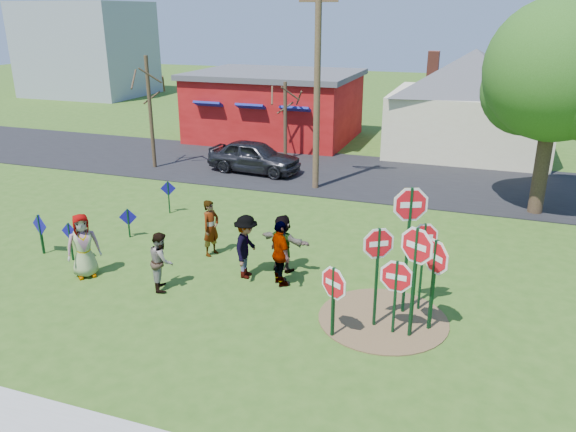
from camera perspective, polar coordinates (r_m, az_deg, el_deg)
name	(u,v)px	position (r m, az deg, el deg)	size (l,w,h in m)	color
ground	(234,276)	(16.35, -5.50, -6.07)	(120.00, 120.00, 0.00)	#305418
road	(336,173)	(26.53, 4.92, 4.34)	(120.00, 7.50, 0.04)	black
dirt_patch	(383,319)	(14.31, 9.62, -10.27)	(3.20, 3.20, 0.03)	brown
red_building	(275,105)	(33.82, -1.31, 11.19)	(9.40, 7.69, 3.90)	maroon
cream_house	(471,98)	(31.55, 18.12, 11.35)	(9.40, 9.40, 6.50)	beige
distant_building	(87,49)	(55.31, -19.73, 15.66)	(10.00, 8.00, 8.00)	#8C939E
stop_sign_a	(334,288)	(12.88, 4.65, -7.31)	(0.92, 0.55, 1.91)	#0F371B
stop_sign_b	(410,219)	(13.66, 12.25, -0.25)	(1.06, 0.48, 3.46)	#0F371B
stop_sign_c	(416,258)	(12.83, 12.86, -4.16)	(1.03, 0.56, 2.89)	#0F371B
stop_sign_d	(424,245)	(14.14, 13.62, -2.87)	(0.86, 0.37, 2.48)	#0F371B
stop_sign_e	(396,282)	(13.18, 10.93, -6.60)	(1.06, 0.10, 2.01)	#0F371B
stop_sign_f	(435,263)	(13.34, 14.70, -4.68)	(0.85, 0.79, 2.47)	#0F371B
stop_sign_g	(378,255)	(13.17, 9.11, -3.91)	(0.88, 0.56, 2.68)	#0F371B
blue_diamond_a	(40,230)	(19.03, -23.86, -1.28)	(0.68, 0.20, 1.31)	#0F371B
blue_diamond_b	(70,237)	(18.20, -21.27, -1.99)	(0.56, 0.05, 1.23)	#0F371B
blue_diamond_c	(128,220)	(19.49, -15.92, -0.39)	(0.56, 0.24, 1.02)	#0F371B
blue_diamond_d	(168,193)	(21.44, -12.05, 2.28)	(0.53, 0.23, 1.26)	#0F371B
person_a	(83,246)	(16.91, -20.09, -2.85)	(0.92, 0.60, 1.89)	#424597
person_b	(211,228)	(17.48, -7.83, -1.21)	(0.65, 0.43, 1.78)	#246E68
person_c	(161,261)	(15.63, -12.73, -4.45)	(0.79, 0.62, 1.64)	brown
person_d	(246,247)	(15.89, -4.26, -3.13)	(1.20, 0.69, 1.86)	#303134
person_e	(281,254)	(15.38, -0.77, -3.86)	(1.10, 0.46, 1.88)	#532B59
person_f	(283,243)	(16.26, -0.54, -2.77)	(1.60, 0.51, 1.72)	#1B5431
suv	(254,156)	(26.46, -3.45, 6.06)	(1.77, 4.40, 1.50)	#2B2A2F
utility_pole	(317,81)	(23.32, 2.99, 13.53)	(2.09, 0.52, 8.61)	#4C3823
leafy_tree	(560,78)	(22.19, 25.88, 12.49)	(5.46, 4.98, 7.76)	#382819
bare_tree_west	(149,97)	(27.58, -13.93, 11.68)	(1.80, 1.80, 5.30)	#382819
bare_tree_east	(285,110)	(28.60, -0.28, 10.73)	(1.80, 1.80, 3.92)	#382819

